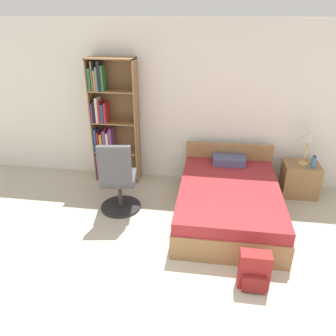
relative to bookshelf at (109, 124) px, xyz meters
The scene contains 8 objects.
wall_back 1.64m from the bookshelf, ahead, with size 9.00×0.06×2.60m.
bookshelf is the anchor object (origin of this frame).
bed 2.29m from the bookshelf, 24.11° to the right, with size 1.39×2.02×0.74m.
office_chair 1.22m from the bookshelf, 67.89° to the right, with size 0.59×0.65×1.11m.
nightstand 3.20m from the bookshelf, ahead, with size 0.54×0.47×0.52m.
table_lamp 3.12m from the bookshelf, ahead, with size 0.25×0.25×0.58m.
water_bottle 3.26m from the bookshelf, ahead, with size 0.07×0.07×0.20m.
backpack_red 3.25m from the bookshelf, 45.19° to the right, with size 0.32×0.22×0.43m.
Camera 1 is at (0.11, -1.98, 2.67)m, focal length 35.00 mm.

